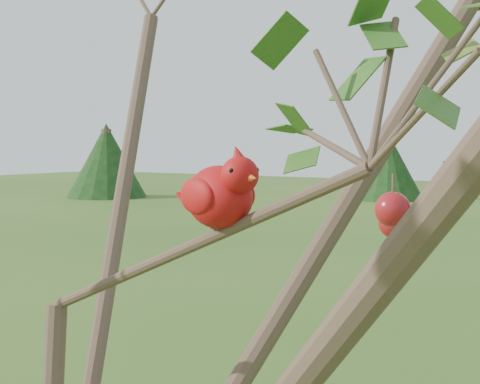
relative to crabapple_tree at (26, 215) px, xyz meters
The scene contains 2 objects.
crabapple_tree is the anchor object (origin of this frame).
cardinal 0.31m from the crabapple_tree, 17.24° to the left, with size 0.18×0.12×0.13m.
Camera 1 is at (0.91, -0.76, 2.23)m, focal length 55.00 mm.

